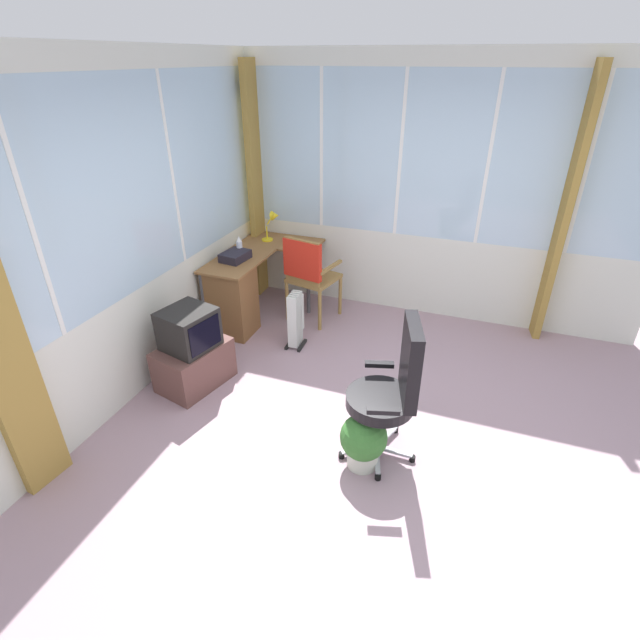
{
  "coord_description": "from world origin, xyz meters",
  "views": [
    {
      "loc": [
        -2.85,
        -0.53,
        2.67
      ],
      "look_at": [
        0.45,
        0.68,
        0.7
      ],
      "focal_mm": 26.52,
      "sensor_mm": 36.0,
      "label": 1
    }
  ],
  "objects_px": {
    "tv_remote": "(295,241)",
    "spray_bottle": "(239,246)",
    "desk": "(236,294)",
    "tv_on_stand": "(193,352)",
    "desk_lamp": "(273,221)",
    "wooden_armchair": "(307,270)",
    "paper_tray": "(235,256)",
    "space_heater": "(296,319)",
    "office_chair": "(394,385)",
    "potted_plant": "(364,438)"
  },
  "relations": [
    {
      "from": "paper_tray",
      "to": "tv_on_stand",
      "type": "height_order",
      "value": "paper_tray"
    },
    {
      "from": "desk",
      "to": "tv_on_stand",
      "type": "distance_m",
      "value": 1.04
    },
    {
      "from": "space_heater",
      "to": "desk_lamp",
      "type": "bearing_deg",
      "value": 34.87
    },
    {
      "from": "office_chair",
      "to": "tv_on_stand",
      "type": "height_order",
      "value": "office_chair"
    },
    {
      "from": "tv_remote",
      "to": "tv_on_stand",
      "type": "xyz_separation_m",
      "value": [
        -1.89,
        0.22,
        -0.44
      ]
    },
    {
      "from": "tv_remote",
      "to": "wooden_armchair",
      "type": "distance_m",
      "value": 0.57
    },
    {
      "from": "office_chair",
      "to": "space_heater",
      "type": "distance_m",
      "value": 1.76
    },
    {
      "from": "desk_lamp",
      "to": "space_heater",
      "type": "height_order",
      "value": "desk_lamp"
    },
    {
      "from": "paper_tray",
      "to": "wooden_armchair",
      "type": "bearing_deg",
      "value": -66.76
    },
    {
      "from": "tv_remote",
      "to": "office_chair",
      "type": "relative_size",
      "value": 0.13
    },
    {
      "from": "tv_remote",
      "to": "paper_tray",
      "type": "height_order",
      "value": "paper_tray"
    },
    {
      "from": "spray_bottle",
      "to": "space_heater",
      "type": "distance_m",
      "value": 1.03
    },
    {
      "from": "space_heater",
      "to": "office_chair",
      "type": "bearing_deg",
      "value": -133.62
    },
    {
      "from": "tv_on_stand",
      "to": "tv_remote",
      "type": "bearing_deg",
      "value": -6.55
    },
    {
      "from": "desk_lamp",
      "to": "tv_remote",
      "type": "height_order",
      "value": "desk_lamp"
    },
    {
      "from": "tv_remote",
      "to": "wooden_armchair",
      "type": "bearing_deg",
      "value": -115.0
    },
    {
      "from": "desk",
      "to": "office_chair",
      "type": "relative_size",
      "value": 1.23
    },
    {
      "from": "potted_plant",
      "to": "desk",
      "type": "bearing_deg",
      "value": 51.51
    },
    {
      "from": "spray_bottle",
      "to": "potted_plant",
      "type": "xyz_separation_m",
      "value": [
        -1.73,
        -1.9,
        -0.63
      ]
    },
    {
      "from": "potted_plant",
      "to": "desk_lamp",
      "type": "bearing_deg",
      "value": 37.27
    },
    {
      "from": "spray_bottle",
      "to": "space_heater",
      "type": "xyz_separation_m",
      "value": [
        -0.35,
        -0.79,
        -0.57
      ]
    },
    {
      "from": "paper_tray",
      "to": "space_heater",
      "type": "xyz_separation_m",
      "value": [
        -0.21,
        -0.77,
        -0.51
      ]
    },
    {
      "from": "tv_remote",
      "to": "office_chair",
      "type": "bearing_deg",
      "value": -114.03
    },
    {
      "from": "office_chair",
      "to": "potted_plant",
      "type": "relative_size",
      "value": 2.59
    },
    {
      "from": "desk",
      "to": "paper_tray",
      "type": "bearing_deg",
      "value": 15.86
    },
    {
      "from": "tv_remote",
      "to": "potted_plant",
      "type": "distance_m",
      "value": 2.83
    },
    {
      "from": "desk_lamp",
      "to": "potted_plant",
      "type": "distance_m",
      "value": 3.03
    },
    {
      "from": "office_chair",
      "to": "potted_plant",
      "type": "distance_m",
      "value": 0.45
    },
    {
      "from": "tv_on_stand",
      "to": "potted_plant",
      "type": "distance_m",
      "value": 1.78
    },
    {
      "from": "desk",
      "to": "potted_plant",
      "type": "bearing_deg",
      "value": -128.49
    },
    {
      "from": "desk_lamp",
      "to": "office_chair",
      "type": "bearing_deg",
      "value": -138.26
    },
    {
      "from": "tv_on_stand",
      "to": "desk_lamp",
      "type": "bearing_deg",
      "value": 1.57
    },
    {
      "from": "wooden_armchair",
      "to": "office_chair",
      "type": "xyz_separation_m",
      "value": [
        -1.71,
        -1.33,
        -0.01
      ]
    },
    {
      "from": "tv_remote",
      "to": "spray_bottle",
      "type": "distance_m",
      "value": 0.72
    },
    {
      "from": "paper_tray",
      "to": "potted_plant",
      "type": "relative_size",
      "value": 0.69
    },
    {
      "from": "wooden_armchair",
      "to": "desk_lamp",
      "type": "bearing_deg",
      "value": 52.99
    },
    {
      "from": "spray_bottle",
      "to": "tv_on_stand",
      "type": "height_order",
      "value": "spray_bottle"
    },
    {
      "from": "paper_tray",
      "to": "desk_lamp",
      "type": "bearing_deg",
      "value": -7.78
    },
    {
      "from": "desk_lamp",
      "to": "tv_on_stand",
      "type": "xyz_separation_m",
      "value": [
        -1.9,
        -0.05,
        -0.65
      ]
    },
    {
      "from": "desk_lamp",
      "to": "wooden_armchair",
      "type": "bearing_deg",
      "value": -127.01
    },
    {
      "from": "spray_bottle",
      "to": "wooden_armchair",
      "type": "relative_size",
      "value": 0.21
    },
    {
      "from": "tv_remote",
      "to": "spray_bottle",
      "type": "bearing_deg",
      "value": 175.23
    },
    {
      "from": "potted_plant",
      "to": "tv_remote",
      "type": "bearing_deg",
      "value": 32.95
    },
    {
      "from": "desk_lamp",
      "to": "space_heater",
      "type": "relative_size",
      "value": 0.56
    },
    {
      "from": "wooden_armchair",
      "to": "potted_plant",
      "type": "xyz_separation_m",
      "value": [
        -1.89,
        -1.18,
        -0.39
      ]
    },
    {
      "from": "office_chair",
      "to": "space_heater",
      "type": "height_order",
      "value": "office_chair"
    },
    {
      "from": "wooden_armchair",
      "to": "office_chair",
      "type": "height_order",
      "value": "office_chair"
    },
    {
      "from": "desk_lamp",
      "to": "office_chair",
      "type": "relative_size",
      "value": 0.3
    },
    {
      "from": "desk_lamp",
      "to": "desk",
      "type": "bearing_deg",
      "value": 175.41
    },
    {
      "from": "paper_tray",
      "to": "wooden_armchair",
      "type": "distance_m",
      "value": 0.78
    }
  ]
}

